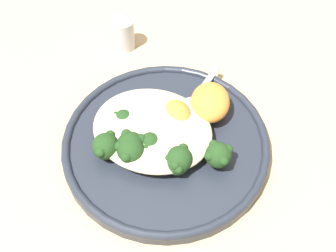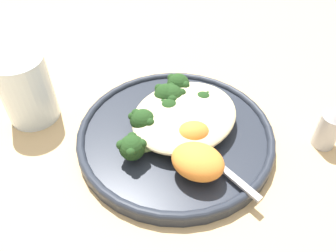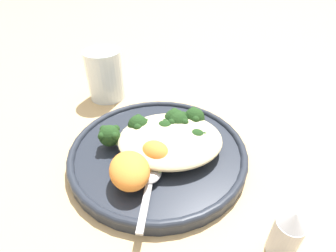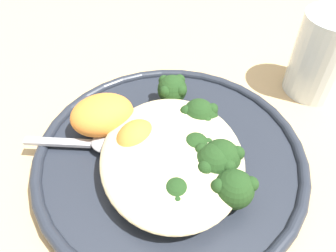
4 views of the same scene
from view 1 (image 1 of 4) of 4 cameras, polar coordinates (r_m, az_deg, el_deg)
name	(u,v)px [view 1 (image 1 of 4)]	position (r m, az deg, el deg)	size (l,w,h in m)	color
ground_plane	(173,151)	(0.65, 0.62, -3.08)	(4.00, 4.00, 0.00)	tan
plate	(166,143)	(0.64, -0.19, -2.07)	(0.28, 0.28, 0.02)	#232833
quinoa_mound	(151,132)	(0.62, -2.10, -0.72)	(0.16, 0.14, 0.03)	beige
broccoli_stalk_0	(138,118)	(0.64, -3.62, 0.99)	(0.09, 0.06, 0.03)	#8EB25B
broccoli_stalk_1	(116,142)	(0.61, -6.30, -1.90)	(0.08, 0.11, 0.04)	#8EB25B
broccoli_stalk_2	(141,137)	(0.62, -3.29, -1.34)	(0.06, 0.12, 0.04)	#8EB25B
broccoli_stalk_3	(135,147)	(0.61, -3.99, -2.56)	(0.04, 0.11, 0.04)	#8EB25B
broccoli_stalk_4	(154,136)	(0.62, -1.68, -1.28)	(0.03, 0.09, 0.03)	#8EB25B
broccoli_stalk_5	(175,156)	(0.60, 0.87, -3.64)	(0.07, 0.09, 0.03)	#8EB25B
broccoli_stalk_6	(176,150)	(0.60, 1.00, -2.96)	(0.08, 0.11, 0.03)	#8EB25B
broccoli_stalk_7	(208,148)	(0.61, 4.96, -2.73)	(0.11, 0.07, 0.03)	#8EB25B
sweet_potato_chunk_0	(178,114)	(0.64, 1.17, 1.44)	(0.05, 0.04, 0.03)	orange
sweet_potato_chunk_1	(210,102)	(0.65, 5.17, 2.91)	(0.07, 0.05, 0.04)	orange
spoon	(192,103)	(0.67, 2.93, 2.85)	(0.04, 0.12, 0.01)	#A3A3A8
salt_shaker	(124,30)	(0.76, -5.33, 11.53)	(0.03, 0.03, 0.07)	#B2B2B7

